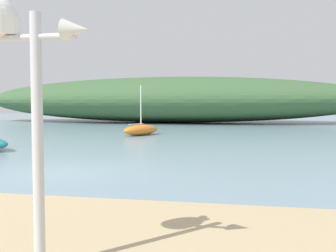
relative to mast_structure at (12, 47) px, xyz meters
The scene contains 4 objects.
ground_plane 7.62m from the mast_structure, 112.28° to the left, with size 120.00×120.00×0.00m, color #7A99A8.
distant_hill 37.14m from the mast_structure, 97.98° to the left, with size 41.96×12.04×4.79m, color #3D6038.
mast_structure is the anchor object (origin of this frame).
sailboat_near_shore 20.26m from the mast_structure, 101.17° to the left, with size 2.28×3.02×3.14m.
Camera 1 is at (5.14, -10.39, 2.00)m, focal length 41.40 mm.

